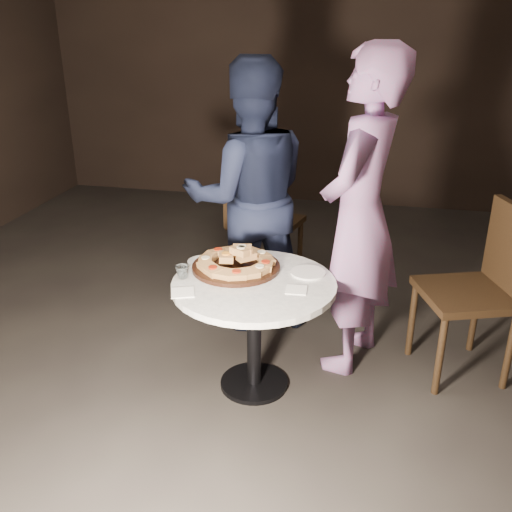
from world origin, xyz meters
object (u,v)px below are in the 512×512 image
(diner_navy, at_px, (249,197))
(water_glass, at_px, (182,272))
(table, at_px, (254,302))
(focaccia_pile, at_px, (237,260))
(diner_teal, at_px, (360,216))
(serving_board, at_px, (236,267))
(chair_right, at_px, (485,281))
(chair_far, at_px, (261,217))

(diner_navy, bearing_deg, water_glass, 56.66)
(table, relative_size, focaccia_pile, 2.19)
(table, xyz_separation_m, diner_teal, (0.52, 0.41, 0.40))
(serving_board, height_order, chair_right, chair_right)
(focaccia_pile, xyz_separation_m, chair_far, (-0.10, 1.13, -0.14))
(chair_right, bearing_deg, focaccia_pile, -97.53)
(chair_right, xyz_separation_m, diner_navy, (-1.46, 0.34, 0.30))
(diner_teal, bearing_deg, chair_far, -122.94)
(serving_board, bearing_deg, water_glass, -144.44)
(table, distance_m, water_glass, 0.42)
(table, bearing_deg, diner_navy, 104.97)
(chair_far, relative_size, diner_teal, 0.54)
(serving_board, height_order, diner_navy, diner_navy)
(focaccia_pile, xyz_separation_m, diner_teal, (0.66, 0.27, 0.22))
(table, height_order, water_glass, water_glass)
(serving_board, xyz_separation_m, diner_navy, (-0.07, 0.64, 0.21))
(focaccia_pile, bearing_deg, chair_far, 95.11)
(serving_board, distance_m, diner_teal, 0.76)
(water_glass, xyz_separation_m, chair_far, (0.16, 1.31, -0.12))
(focaccia_pile, relative_size, water_glass, 5.75)
(water_glass, xyz_separation_m, diner_navy, (0.18, 0.82, 0.18))
(table, bearing_deg, water_glass, -174.46)
(chair_far, height_order, chair_right, chair_right)
(diner_navy, bearing_deg, chair_far, -107.94)
(chair_right, bearing_deg, diner_navy, -122.72)
(focaccia_pile, distance_m, chair_far, 1.14)
(serving_board, xyz_separation_m, chair_far, (-0.10, 1.13, -0.09))
(chair_right, height_order, diner_navy, diner_navy)
(chair_right, height_order, diner_teal, diner_teal)
(focaccia_pile, distance_m, diner_navy, 0.66)
(focaccia_pile, bearing_deg, water_glass, -144.12)
(table, bearing_deg, diner_teal, 38.25)
(water_glass, bearing_deg, chair_far, 83.22)
(focaccia_pile, height_order, chair_right, chair_right)
(serving_board, bearing_deg, diner_navy, 96.52)
(serving_board, relative_size, chair_far, 0.49)
(serving_board, height_order, focaccia_pile, focaccia_pile)
(table, distance_m, serving_board, 0.24)
(water_glass, relative_size, diner_navy, 0.04)
(chair_far, distance_m, diner_teal, 1.20)
(chair_right, bearing_deg, serving_board, -97.40)
(chair_right, relative_size, diner_navy, 0.58)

